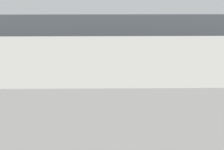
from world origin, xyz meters
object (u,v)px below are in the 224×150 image
at_px(moving_hatchback, 134,62).
at_px(pedestrian, 55,96).
at_px(sign_post, 70,84).
at_px(fire_hydrant, 81,102).

distance_m(moving_hatchback, pedestrian, 5.12).
bearing_deg(pedestrian, sign_post, 131.85).
bearing_deg(pedestrian, fire_hydrant, 175.94).
xyz_separation_m(moving_hatchback, sign_post, (2.90, 4.42, 0.55)).
relative_size(moving_hatchback, pedestrian, 3.47).
height_order(fire_hydrant, sign_post, sign_post).
bearing_deg(fire_hydrant, pedestrian, -4.06).
distance_m(moving_hatchback, sign_post, 5.31).
xyz_separation_m(moving_hatchback, fire_hydrant, (2.61, 3.60, -0.63)).
relative_size(moving_hatchback, fire_hydrant, 5.28).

